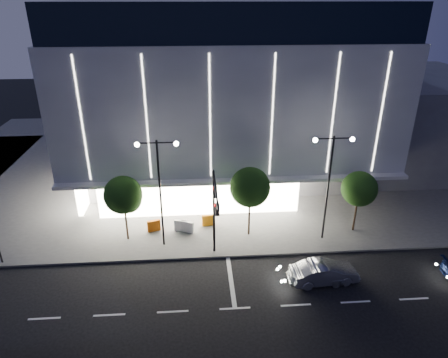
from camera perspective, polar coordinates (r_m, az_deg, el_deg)
name	(u,v)px	position (r m, az deg, el deg)	size (l,w,h in m)	color
ground	(203,294)	(28.14, -2.97, -16.11)	(160.00, 160.00, 0.00)	black
sidewalk_museum	(239,159)	(49.13, 2.11, 2.84)	(70.00, 40.00, 0.15)	#474747
museum	(223,87)	(44.66, -0.11, 12.96)	(30.00, 25.80, 18.00)	#4C4C51
annex_building	(411,117)	(54.00, 25.18, 8.04)	(16.00, 20.00, 10.00)	#4C4C51
traffic_mast	(215,205)	(28.05, -1.33, -3.71)	(0.33, 5.89, 7.07)	black
street_lamp_west	(159,179)	(30.13, -9.24, 0.03)	(3.16, 0.36, 9.00)	black
street_lamp_east	(330,174)	(31.67, 14.87, 0.75)	(3.16, 0.36, 9.00)	black
tree_left	(124,197)	(32.27, -14.14, -2.49)	(3.02, 3.02, 5.72)	black
tree_mid	(250,189)	(31.89, 3.77, -1.47)	(3.25, 3.25, 6.15)	black
tree_right	(359,191)	(34.45, 18.76, -1.57)	(2.91, 2.91, 5.51)	black
car_lead	(316,274)	(29.37, 12.98, -13.11)	(1.59, 3.95, 1.34)	#979A9E
car_second	(324,272)	(29.50, 14.14, -12.80)	(1.65, 4.73, 1.56)	gray
barrier_a	(154,226)	(34.54, -9.99, -6.58)	(1.10, 0.25, 1.00)	orange
barrier_b	(188,227)	(34.01, -5.22, -6.81)	(1.10, 0.25, 1.00)	silver
barrier_c	(208,220)	(34.83, -2.25, -5.90)	(1.10, 0.25, 1.00)	orange
barrier_d	(181,225)	(34.26, -6.17, -6.61)	(1.10, 0.25, 1.00)	white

